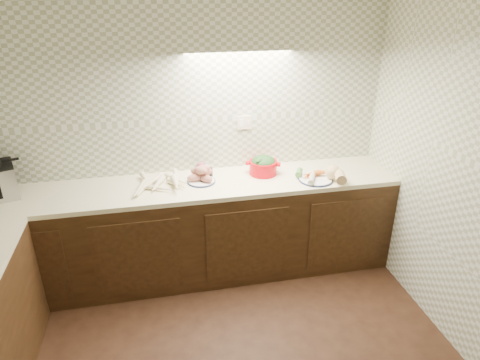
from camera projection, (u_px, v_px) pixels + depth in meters
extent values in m
cube|color=#9AA280|center=(182.00, 129.00, 3.67)|extent=(3.60, 0.05, 2.60)
cube|color=beige|center=(244.00, 122.00, 3.77)|extent=(0.13, 0.01, 0.12)
cube|color=black|center=(190.00, 232.00, 3.80)|extent=(3.60, 0.60, 0.86)
cube|color=#FFEFC6|center=(188.00, 187.00, 3.61)|extent=(3.60, 0.60, 0.04)
cone|color=beige|center=(154.00, 181.00, 3.62)|extent=(0.15, 0.27, 0.05)
cone|color=beige|center=(174.00, 183.00, 3.56)|extent=(0.19, 0.27, 0.05)
cone|color=beige|center=(142.00, 181.00, 3.59)|extent=(0.19, 0.28, 0.06)
cone|color=beige|center=(167.00, 182.00, 3.58)|extent=(0.11, 0.23, 0.05)
cone|color=beige|center=(165.00, 180.00, 3.61)|extent=(0.21, 0.24, 0.05)
cone|color=beige|center=(155.00, 181.00, 3.60)|extent=(0.20, 0.27, 0.06)
cone|color=beige|center=(167.00, 180.00, 3.62)|extent=(0.10, 0.28, 0.06)
cone|color=beige|center=(163.00, 185.00, 3.49)|extent=(0.21, 0.21, 0.05)
cone|color=beige|center=(161.00, 182.00, 3.53)|extent=(0.14, 0.27, 0.06)
cone|color=beige|center=(151.00, 189.00, 3.43)|extent=(0.21, 0.23, 0.05)
cone|color=beige|center=(145.00, 183.00, 3.52)|extent=(0.07, 0.27, 0.05)
cylinder|color=#182246|center=(201.00, 181.00, 3.64)|extent=(0.24, 0.24, 0.01)
cylinder|color=white|center=(201.00, 181.00, 3.64)|extent=(0.23, 0.23, 0.02)
ellipsoid|color=tan|center=(195.00, 178.00, 3.61)|extent=(0.15, 0.10, 0.06)
ellipsoid|color=tan|center=(206.00, 178.00, 3.60)|extent=(0.15, 0.10, 0.06)
ellipsoid|color=tan|center=(202.00, 175.00, 3.66)|extent=(0.15, 0.10, 0.06)
ellipsoid|color=tan|center=(197.00, 172.00, 3.63)|extent=(0.15, 0.10, 0.06)
ellipsoid|color=tan|center=(206.00, 172.00, 3.64)|extent=(0.15, 0.10, 0.06)
ellipsoid|color=tan|center=(201.00, 170.00, 3.59)|extent=(0.15, 0.10, 0.06)
ellipsoid|color=tan|center=(203.00, 169.00, 3.61)|extent=(0.15, 0.10, 0.06)
cylinder|color=black|center=(203.00, 173.00, 3.74)|extent=(0.17, 0.17, 0.06)
sphere|color=maroon|center=(201.00, 167.00, 3.72)|extent=(0.09, 0.09, 0.09)
sphere|color=beige|center=(207.00, 167.00, 3.74)|extent=(0.05, 0.05, 0.05)
cylinder|color=red|center=(263.00, 167.00, 3.77)|extent=(0.31, 0.31, 0.12)
cube|color=red|center=(248.00, 163.00, 3.78)|extent=(0.05, 0.06, 0.02)
cube|color=red|center=(279.00, 165.00, 3.74)|extent=(0.05, 0.06, 0.02)
ellipsoid|color=#265A24|center=(263.00, 162.00, 3.75)|extent=(0.22, 0.22, 0.12)
cylinder|color=#182246|center=(315.00, 179.00, 3.68)|extent=(0.30, 0.30, 0.01)
cylinder|color=white|center=(316.00, 179.00, 3.68)|extent=(0.28, 0.28, 0.02)
cone|color=orange|center=(315.00, 176.00, 3.68)|extent=(0.16, 0.12, 0.03)
cone|color=orange|center=(311.00, 174.00, 3.71)|extent=(0.17, 0.10, 0.03)
cone|color=orange|center=(314.00, 175.00, 3.70)|extent=(0.17, 0.09, 0.03)
cone|color=orange|center=(313.00, 173.00, 3.68)|extent=(0.17, 0.07, 0.03)
cone|color=orange|center=(313.00, 174.00, 3.68)|extent=(0.16, 0.13, 0.03)
cylinder|color=beige|center=(312.00, 178.00, 3.62)|extent=(0.13, 0.19, 0.05)
cylinder|color=#3E6D2D|center=(299.00, 172.00, 3.73)|extent=(0.10, 0.13, 0.05)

